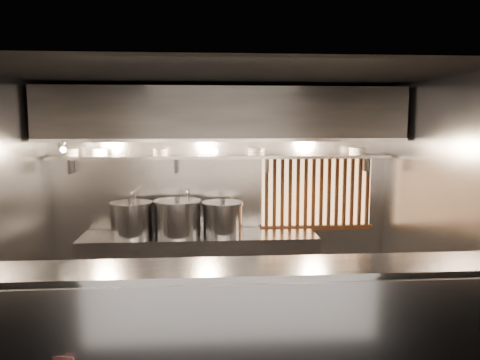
{
  "coord_description": "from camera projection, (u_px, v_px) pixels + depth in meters",
  "views": [
    {
      "loc": [
        -0.22,
        -4.76,
        2.34
      ],
      "look_at": [
        0.18,
        0.55,
        1.67
      ],
      "focal_mm": 35.0,
      "sensor_mm": 36.0,
      "label": 1
    }
  ],
  "objects": [
    {
      "name": "heat_lamp",
      "position": [
        61.0,
        145.0,
        5.46
      ],
      "size": [
        0.25,
        0.35,
        0.2
      ],
      "color": "gray",
      "rests_on": "exhaust_hood"
    },
    {
      "name": "bowl_stack_1",
      "position": [
        100.0,
        152.0,
        5.96
      ],
      "size": [
        0.22,
        0.22,
        0.09
      ],
      "color": "silver",
      "rests_on": "bowl_shelf"
    },
    {
      "name": "faucet_right",
      "position": [
        188.0,
        200.0,
        6.17
      ],
      "size": [
        0.04,
        0.3,
        0.5
      ],
      "color": "silver",
      "rests_on": "wall_back"
    },
    {
      "name": "wall_back",
      "position": [
        222.0,
        191.0,
        6.32
      ],
      "size": [
        4.5,
        0.0,
        4.5
      ],
      "primitive_type": "plane",
      "rotation": [
        1.57,
        0.0,
        0.0
      ],
      "color": "gray",
      "rests_on": "floor"
    },
    {
      "name": "stock_pot_left",
      "position": [
        131.0,
        219.0,
        5.9
      ],
      "size": [
        0.67,
        0.67,
        0.47
      ],
      "rotation": [
        0.0,
        0.0,
        0.27
      ],
      "color": "gray",
      "rests_on": "cooking_bench"
    },
    {
      "name": "bowl_shelf",
      "position": [
        222.0,
        157.0,
        6.09
      ],
      "size": [
        4.4,
        0.34,
        0.04
      ],
      "primitive_type": "cube",
      "color": "gray",
      "rests_on": "wall_back"
    },
    {
      "name": "ceiling",
      "position": [
        226.0,
        75.0,
        4.66
      ],
      "size": [
        4.5,
        4.5,
        0.0
      ],
      "primitive_type": "plane",
      "rotation": [
        3.14,
        0.0,
        0.0
      ],
      "color": "black",
      "rests_on": "wall_back"
    },
    {
      "name": "stock_pot_right",
      "position": [
        223.0,
        218.0,
        6.01
      ],
      "size": [
        0.59,
        0.59,
        0.45
      ],
      "rotation": [
        0.0,
        0.0,
        0.11
      ],
      "color": "gray",
      "rests_on": "cooking_bench"
    },
    {
      "name": "bowl_stack_3",
      "position": [
        256.0,
        152.0,
        6.11
      ],
      "size": [
        0.23,
        0.23,
        0.09
      ],
      "color": "silver",
      "rests_on": "bowl_shelf"
    },
    {
      "name": "exhaust_hood",
      "position": [
        222.0,
        115.0,
        5.8
      ],
      "size": [
        4.4,
        0.81,
        0.65
      ],
      "color": "#2D2D30",
      "rests_on": "ceiling"
    },
    {
      "name": "stock_pot_mid",
      "position": [
        178.0,
        217.0,
        5.94
      ],
      "size": [
        0.79,
        0.79,
        0.49
      ],
      "rotation": [
        0.0,
        0.0,
        -0.41
      ],
      "color": "gray",
      "rests_on": "cooking_bench"
    },
    {
      "name": "cooking_bench",
      "position": [
        200.0,
        268.0,
        6.05
      ],
      "size": [
        3.0,
        0.7,
        0.9
      ],
      "primitive_type": "cube",
      "color": "gray",
      "rests_on": "floor"
    },
    {
      "name": "bowl_stack_4",
      "position": [
        357.0,
        151.0,
        6.21
      ],
      "size": [
        0.23,
        0.23,
        0.09
      ],
      "color": "silver",
      "rests_on": "bowl_shelf"
    },
    {
      "name": "bowl_stack_2",
      "position": [
        160.0,
        152.0,
        6.02
      ],
      "size": [
        0.2,
        0.2,
        0.09
      ],
      "color": "silver",
      "rests_on": "bowl_shelf"
    },
    {
      "name": "wall_right",
      "position": [
        436.0,
        210.0,
        5.0
      ],
      "size": [
        0.0,
        3.0,
        3.0
      ],
      "primitive_type": "plane",
      "rotation": [
        1.57,
        0.0,
        -1.57
      ],
      "color": "gray",
      "rests_on": "floor"
    },
    {
      "name": "serving_counter",
      "position": [
        232.0,
        330.0,
        3.99
      ],
      "size": [
        4.5,
        0.56,
        1.13
      ],
      "color": "gray",
      "rests_on": "floor"
    },
    {
      "name": "faucet_left",
      "position": [
        134.0,
        201.0,
        6.12
      ],
      "size": [
        0.04,
        0.3,
        0.5
      ],
      "color": "silver",
      "rests_on": "wall_back"
    },
    {
      "name": "pendant_bulb",
      "position": [
        214.0,
        151.0,
        5.95
      ],
      "size": [
        0.09,
        0.09,
        0.19
      ],
      "color": "#2D2D30",
      "rests_on": "exhaust_hood"
    },
    {
      "name": "wood_screen",
      "position": [
        317.0,
        192.0,
        6.37
      ],
      "size": [
        1.56,
        0.09,
        1.04
      ],
      "color": "#FFB772",
      "rests_on": "wall_back"
    },
    {
      "name": "wall_left",
      "position": [
        2.0,
        216.0,
        4.67
      ],
      "size": [
        0.0,
        3.0,
        3.0
      ],
      "primitive_type": "plane",
      "rotation": [
        1.57,
        0.0,
        1.57
      ],
      "color": "gray",
      "rests_on": "floor"
    },
    {
      "name": "floor",
      "position": [
        227.0,
        341.0,
        5.01
      ],
      "size": [
        4.5,
        4.5,
        0.0
      ],
      "primitive_type": "plane",
      "color": "black",
      "rests_on": "ground"
    },
    {
      "name": "bowl_stack_0",
      "position": [
        70.0,
        152.0,
        5.93
      ],
      "size": [
        0.21,
        0.21,
        0.09
      ],
      "color": "silver",
      "rests_on": "bowl_shelf"
    }
  ]
}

